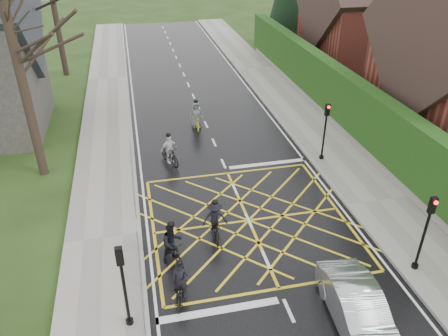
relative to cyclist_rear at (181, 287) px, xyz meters
name	(u,v)px	position (x,y,z in m)	size (l,w,h in m)	color
ground	(249,221)	(3.36, 3.69, -0.53)	(120.00, 120.00, 0.00)	black
road	(249,220)	(3.36, 3.69, -0.52)	(9.00, 80.00, 0.01)	black
sidewalk_right	(377,202)	(9.36, 3.69, -0.45)	(3.00, 80.00, 0.15)	gray
sidewalk_left	(103,239)	(-2.64, 3.69, -0.45)	(3.00, 80.00, 0.15)	gray
stone_wall	(352,135)	(11.11, 9.69, -0.18)	(0.50, 38.00, 0.70)	slate
hedge	(357,107)	(11.11, 9.69, 1.57)	(0.90, 38.00, 2.80)	#103C11
house_far	(371,16)	(18.11, 21.69, 3.83)	(9.80, 8.80, 10.30)	maroon
tree_near	(5,8)	(-5.64, 9.69, 7.39)	(9.24, 9.24, 11.44)	black
railing_south	(141,283)	(-1.29, 0.19, 0.26)	(0.05, 5.04, 1.03)	slate
railing_north	(132,170)	(-1.29, 7.69, 0.26)	(0.05, 6.04, 1.03)	slate
traffic_light_ne	(325,132)	(8.46, 7.89, 1.14)	(0.24, 0.31, 3.21)	black
traffic_light_se	(424,235)	(8.46, -0.51, 1.14)	(0.24, 0.31, 3.21)	black
traffic_light_sw	(124,288)	(-1.74, -0.80, 1.14)	(0.24, 0.31, 3.21)	black
cyclist_rear	(181,287)	(0.00, 0.00, 0.00)	(0.97, 1.76, 1.62)	black
cyclist_back	(173,246)	(-0.05, 1.93, 0.15)	(1.03, 1.84, 1.78)	black
cyclist_mid	(215,223)	(1.79, 3.04, 0.10)	(1.05, 1.79, 1.71)	black
cyclist_front	(169,152)	(0.66, 9.37, 0.11)	(1.15, 1.76, 1.72)	black
cyclist_lead	(196,118)	(2.74, 13.44, 0.09)	(0.80, 1.83, 1.78)	#B3B015
car	(358,310)	(5.22, -2.30, 0.15)	(1.42, 4.08, 1.34)	#A9ADB1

